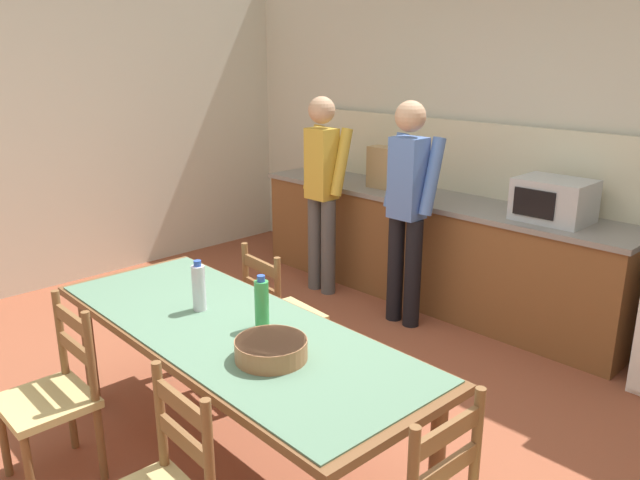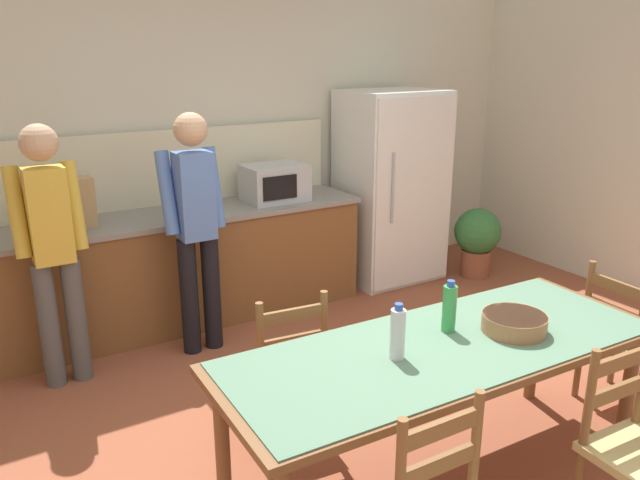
% 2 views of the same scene
% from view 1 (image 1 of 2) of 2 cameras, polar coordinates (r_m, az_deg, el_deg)
% --- Properties ---
extents(ground_plane, '(8.32, 8.32, 0.00)m').
position_cam_1_polar(ground_plane, '(3.67, -3.52, -17.29)').
color(ground_plane, brown).
extents(wall_back, '(6.52, 0.12, 2.90)m').
position_cam_1_polar(wall_back, '(5.21, 19.20, 9.26)').
color(wall_back, beige).
rests_on(wall_back, ground).
extents(wall_left, '(0.12, 5.20, 2.90)m').
position_cam_1_polar(wall_left, '(5.94, -25.14, 9.46)').
color(wall_left, beige).
rests_on(wall_left, ground).
extents(kitchen_counter, '(3.44, 0.66, 0.90)m').
position_cam_1_polar(kitchen_counter, '(5.38, 9.90, -0.70)').
color(kitchen_counter, brown).
rests_on(kitchen_counter, ground).
extents(counter_splashback, '(3.40, 0.03, 0.60)m').
position_cam_1_polar(counter_splashback, '(5.46, 12.25, 7.51)').
color(counter_splashback, beige).
rests_on(counter_splashback, kitchen_counter).
extents(microwave, '(0.50, 0.39, 0.30)m').
position_cam_1_polar(microwave, '(4.70, 20.58, 3.44)').
color(microwave, '#B2B7BC').
rests_on(microwave, kitchen_counter).
extents(paper_bag, '(0.24, 0.16, 0.36)m').
position_cam_1_polar(paper_bag, '(5.51, 5.73, 6.63)').
color(paper_bag, tan).
rests_on(paper_bag, kitchen_counter).
extents(dining_table, '(2.28, 0.90, 0.77)m').
position_cam_1_polar(dining_table, '(3.15, -8.05, -9.08)').
color(dining_table, brown).
rests_on(dining_table, ground).
extents(bottle_near_centre, '(0.07, 0.07, 0.27)m').
position_cam_1_polar(bottle_near_centre, '(3.29, -11.02, -4.25)').
color(bottle_near_centre, silver).
rests_on(bottle_near_centre, dining_table).
extents(bottle_off_centre, '(0.07, 0.07, 0.27)m').
position_cam_1_polar(bottle_off_centre, '(3.04, -5.35, -5.82)').
color(bottle_off_centre, green).
rests_on(bottle_off_centre, dining_table).
extents(serving_bowl, '(0.32, 0.32, 0.09)m').
position_cam_1_polar(serving_bowl, '(2.77, -4.50, -9.82)').
color(serving_bowl, '#9E6642').
rests_on(serving_bowl, dining_table).
extents(chair_side_near_left, '(0.43, 0.41, 0.91)m').
position_cam_1_polar(chair_side_near_left, '(3.40, -23.17, -13.03)').
color(chair_side_near_left, brown).
rests_on(chair_side_near_left, ground).
extents(chair_side_far_left, '(0.46, 0.44, 0.91)m').
position_cam_1_polar(chair_side_far_left, '(4.01, -3.71, -6.95)').
color(chair_side_far_left, brown).
rests_on(chair_side_far_left, ground).
extents(person_at_sink, '(0.43, 0.29, 1.70)m').
position_cam_1_polar(person_at_sink, '(5.35, 0.22, 5.03)').
color(person_at_sink, '#4C4C4C').
rests_on(person_at_sink, ground).
extents(person_at_counter, '(0.43, 0.30, 1.72)m').
position_cam_1_polar(person_at_counter, '(4.73, 8.02, 3.40)').
color(person_at_counter, black).
rests_on(person_at_counter, ground).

